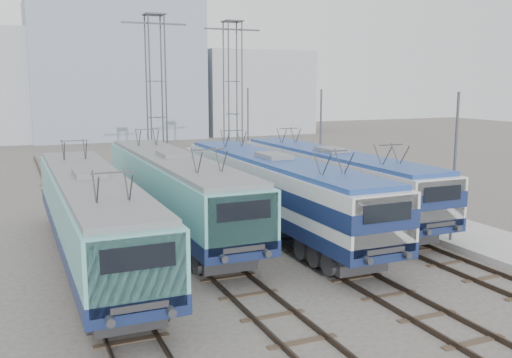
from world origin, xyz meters
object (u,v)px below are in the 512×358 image
at_px(locomotive_far_left, 92,212).
at_px(locomotive_far_right, 333,176).
at_px(mast_rear, 248,130).
at_px(locomotive_center_right, 276,187).
at_px(catenary_tower_west, 156,94).
at_px(mast_mid, 320,144).
at_px(catenary_tower_east, 233,93).
at_px(locomotive_center_left, 175,186).
at_px(mast_front, 454,171).

distance_m(locomotive_far_left, locomotive_far_right, 14.03).
height_order(locomotive_far_left, mast_rear, mast_rear).
relative_size(locomotive_center_right, catenary_tower_west, 1.54).
xyz_separation_m(locomotive_far_right, mast_mid, (1.85, 4.65, 1.23)).
bearing_deg(catenary_tower_east, catenary_tower_west, -162.90).
bearing_deg(locomotive_center_right, catenary_tower_west, 98.70).
bearing_deg(mast_rear, locomotive_far_right, -96.34).
distance_m(locomotive_center_left, catenary_tower_west, 13.43).
distance_m(locomotive_far_right, catenary_tower_east, 15.29).
distance_m(locomotive_center_left, mast_rear, 19.79).
relative_size(catenary_tower_east, mast_rear, 1.71).
bearing_deg(locomotive_far_left, locomotive_center_right, 11.20).
xyz_separation_m(locomotive_far_right, catenary_tower_east, (-0.25, 14.65, 4.37)).
relative_size(locomotive_far_left, mast_front, 2.59).
distance_m(locomotive_center_right, locomotive_far_right, 4.94).
bearing_deg(mast_rear, mast_mid, -90.00).
xyz_separation_m(catenary_tower_west, mast_front, (8.60, -20.00, -3.14)).
relative_size(locomotive_far_right, catenary_tower_west, 1.48).
bearing_deg(mast_mid, locomotive_far_left, -151.08).
bearing_deg(mast_rear, mast_front, -90.00).
distance_m(locomotive_center_right, mast_mid, 9.30).
xyz_separation_m(catenary_tower_east, mast_rear, (2.10, 2.00, -3.14)).
bearing_deg(locomotive_far_right, mast_rear, 83.66).
bearing_deg(locomotive_far_left, mast_front, -12.91).
bearing_deg(locomotive_center_left, mast_front, -34.62).
xyz_separation_m(catenary_tower_west, catenary_tower_east, (6.50, 2.00, 0.00)).
distance_m(locomotive_far_right, mast_mid, 5.15).
bearing_deg(locomotive_center_right, locomotive_center_left, 154.08).
relative_size(locomotive_center_right, mast_front, 2.63).
xyz_separation_m(locomotive_center_left, mast_rear, (10.85, 16.51, 1.19)).
xyz_separation_m(mast_front, mast_mid, (0.00, 12.00, 0.00)).
relative_size(catenary_tower_west, catenary_tower_east, 1.00).
relative_size(locomotive_center_right, mast_rear, 2.63).
distance_m(locomotive_center_left, catenary_tower_east, 17.49).
bearing_deg(locomotive_center_right, locomotive_far_right, 24.45).
height_order(locomotive_center_left, mast_rear, mast_rear).
xyz_separation_m(locomotive_far_right, catenary_tower_west, (-6.75, 12.65, 4.37)).
xyz_separation_m(locomotive_center_right, locomotive_far_right, (4.50, 2.05, -0.07)).
height_order(mast_front, mast_mid, same).
height_order(locomotive_center_left, mast_front, mast_front).
bearing_deg(mast_front, locomotive_far_left, 167.09).
height_order(locomotive_far_left, mast_mid, mast_mid).
bearing_deg(locomotive_far_left, mast_mid, 28.92).
xyz_separation_m(locomotive_far_left, locomotive_center_right, (9.00, 1.78, 0.09)).
relative_size(locomotive_far_right, mast_rear, 2.54).
height_order(locomotive_center_left, catenary_tower_west, catenary_tower_west).
bearing_deg(catenary_tower_east, locomotive_far_left, -125.64).
bearing_deg(mast_front, locomotive_center_right, 140.14).
bearing_deg(catenary_tower_west, catenary_tower_east, 17.10).
bearing_deg(catenary_tower_east, locomotive_far_right, -89.02).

